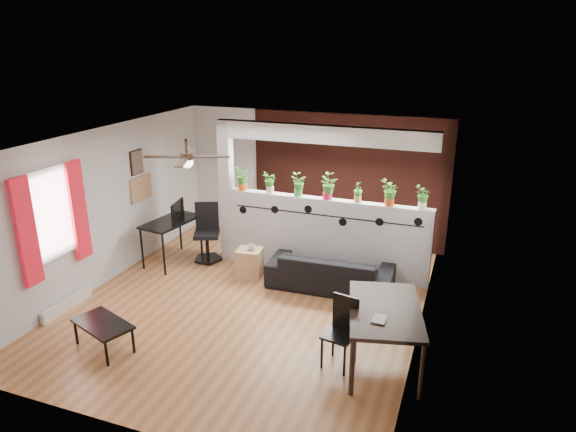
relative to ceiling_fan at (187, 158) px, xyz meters
The scene contains 28 objects.
room_shell 1.33m from the ceiling_fan, 20.56° to the left, with size 6.30×7.10×2.90m.
partition_wall 2.91m from the ceiling_fan, 48.37° to the left, with size 3.60×0.18×1.35m, color #BCBCC1.
ceiling_header 2.41m from the ceiling_fan, 48.37° to the left, with size 3.60×0.18×0.30m, color silver.
pier_column 2.09m from the ceiling_fan, 99.77° to the left, with size 0.22×0.20×2.60m, color #BCBCC1.
brick_panel 3.78m from the ceiling_fan, 63.93° to the left, with size 3.90×0.05×2.60m, color #9C3B2D.
vine_decal 2.64m from the ceiling_fan, 46.80° to the left, with size 3.31×0.01×0.30m.
window_assembly 2.13m from the ceiling_fan, 152.87° to the right, with size 0.09×1.30×1.55m.
baseboard_heater 2.96m from the ceiling_fan, 152.65° to the right, with size 0.08×1.00×0.18m, color silver.
corkboard 2.38m from the ceiling_fan, 144.85° to the left, with size 0.03×0.60×0.45m, color #A4754F.
framed_art 2.19m from the ceiling_fan, 145.97° to the left, with size 0.03×0.34×0.44m.
ceiling_fan is the anchor object (origin of this frame).
potted_plant_0 1.94m from the ceiling_fan, 89.36° to the left, with size 0.29×0.29×0.44m.
potted_plant_1 2.03m from the ceiling_fan, 73.11° to the left, with size 0.25×0.25×0.39m.
potted_plant_2 2.23m from the ceiling_fan, 59.19° to the left, with size 0.22×0.19×0.40m.
potted_plant_3 2.52m from the ceiling_fan, 48.37° to the left, with size 0.28×0.26×0.44m.
potted_plant_4 2.89m from the ceiling_fan, 40.24° to the left, with size 0.15×0.18×0.36m.
potted_plant_5 3.29m from the ceiling_fan, 34.15° to the left, with size 0.25×0.27×0.44m.
potted_plant_6 3.73m from the ceiling_fan, 29.51° to the left, with size 0.21×0.23×0.39m.
sofa 3.00m from the ceiling_fan, 33.24° to the left, with size 1.96×0.77×0.57m, color black.
cube_shelf 2.38m from the ceiling_fan, 69.15° to the left, with size 0.42×0.37×0.51m, color tan.
cup 2.13m from the ceiling_fan, 66.95° to the left, with size 0.13×0.13×0.10m, color gray.
computer_desk 2.32m from the ceiling_fan, 133.91° to the left, with size 0.75×1.20×0.81m.
monitor 2.29m from the ceiling_fan, 130.61° to the left, with size 0.05×0.31×0.18m, color black.
office_chair 2.47m from the ceiling_fan, 111.88° to the left, with size 0.59×0.59×1.07m.
dining_table 3.50m from the ceiling_fan, 10.87° to the right, with size 1.19×1.60×0.78m.
book 3.43m from the ceiling_fan, 16.71° to the right, with size 0.16×0.22×0.02m, color gray.
folding_chair 3.20m from the ceiling_fan, 16.59° to the right, with size 0.44×0.44×0.92m.
coffee_table 2.55m from the ceiling_fan, 107.84° to the right, with size 0.95×0.73×0.39m.
Camera 1 is at (3.06, -6.58, 3.96)m, focal length 32.00 mm.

